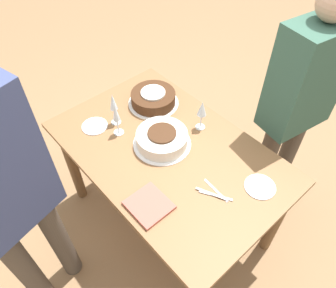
{
  "coord_description": "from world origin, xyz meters",
  "views": [
    {
      "loc": [
        -0.9,
        0.8,
        2.12
      ],
      "look_at": [
        0.0,
        0.0,
        0.8
      ],
      "focal_mm": 35.0,
      "sensor_mm": 36.0,
      "label": 1
    }
  ],
  "objects_px": {
    "person_cutting": "(300,97)",
    "cake_center_white": "(162,139)",
    "wine_glass_far": "(113,104)",
    "wine_glass_near": "(116,114)",
    "person_watching": "(0,189)",
    "cake_front_chocolate": "(153,98)",
    "wine_glass_extra": "(202,110)"
  },
  "relations": [
    {
      "from": "wine_glass_extra",
      "to": "person_cutting",
      "type": "xyz_separation_m",
      "value": [
        -0.33,
        -0.45,
        0.05
      ]
    },
    {
      "from": "wine_glass_near",
      "to": "wine_glass_far",
      "type": "distance_m",
      "value": 0.09
    },
    {
      "from": "wine_glass_near",
      "to": "wine_glass_extra",
      "type": "bearing_deg",
      "value": -126.25
    },
    {
      "from": "person_cutting",
      "to": "cake_front_chocolate",
      "type": "bearing_deg",
      "value": -42.5
    },
    {
      "from": "cake_front_chocolate",
      "to": "wine_glass_extra",
      "type": "bearing_deg",
      "value": -168.92
    },
    {
      "from": "cake_center_white",
      "to": "wine_glass_extra",
      "type": "relative_size",
      "value": 1.67
    },
    {
      "from": "wine_glass_near",
      "to": "person_cutting",
      "type": "distance_m",
      "value": 1.03
    },
    {
      "from": "wine_glass_extra",
      "to": "wine_glass_near",
      "type": "bearing_deg",
      "value": 53.75
    },
    {
      "from": "person_cutting",
      "to": "cake_center_white",
      "type": "bearing_deg",
      "value": -17.86
    },
    {
      "from": "cake_center_white",
      "to": "person_watching",
      "type": "xyz_separation_m",
      "value": [
        0.06,
        0.81,
        0.23
      ]
    },
    {
      "from": "cake_center_white",
      "to": "wine_glass_extra",
      "type": "height_order",
      "value": "wine_glass_extra"
    },
    {
      "from": "cake_center_white",
      "to": "wine_glass_near",
      "type": "distance_m",
      "value": 0.29
    },
    {
      "from": "wine_glass_extra",
      "to": "person_cutting",
      "type": "distance_m",
      "value": 0.55
    },
    {
      "from": "person_watching",
      "to": "cake_center_white",
      "type": "bearing_deg",
      "value": -17.56
    },
    {
      "from": "cake_center_white",
      "to": "wine_glass_far",
      "type": "height_order",
      "value": "wine_glass_far"
    },
    {
      "from": "wine_glass_near",
      "to": "person_watching",
      "type": "distance_m",
      "value": 0.71
    },
    {
      "from": "person_cutting",
      "to": "person_watching",
      "type": "bearing_deg",
      "value": -5.77
    },
    {
      "from": "cake_center_white",
      "to": "wine_glass_extra",
      "type": "distance_m",
      "value": 0.28
    },
    {
      "from": "cake_front_chocolate",
      "to": "person_cutting",
      "type": "distance_m",
      "value": 0.86
    },
    {
      "from": "wine_glass_far",
      "to": "cake_front_chocolate",
      "type": "bearing_deg",
      "value": -93.04
    },
    {
      "from": "cake_front_chocolate",
      "to": "person_cutting",
      "type": "bearing_deg",
      "value": -142.78
    },
    {
      "from": "wine_glass_far",
      "to": "person_watching",
      "type": "xyz_separation_m",
      "value": [
        -0.26,
        0.72,
        0.12
      ]
    },
    {
      "from": "cake_front_chocolate",
      "to": "person_watching",
      "type": "xyz_separation_m",
      "value": [
        -0.24,
        1.0,
        0.23
      ]
    },
    {
      "from": "wine_glass_near",
      "to": "wine_glass_extra",
      "type": "relative_size",
      "value": 1.11
    },
    {
      "from": "wine_glass_extra",
      "to": "person_watching",
      "type": "xyz_separation_m",
      "value": [
        0.11,
        1.07,
        0.13
      ]
    },
    {
      "from": "person_watching",
      "to": "cake_front_chocolate",
      "type": "bearing_deg",
      "value": 0.24
    },
    {
      "from": "cake_front_chocolate",
      "to": "wine_glass_near",
      "type": "distance_m",
      "value": 0.34
    },
    {
      "from": "cake_center_white",
      "to": "cake_front_chocolate",
      "type": "height_order",
      "value": "cake_center_white"
    },
    {
      "from": "wine_glass_near",
      "to": "wine_glass_extra",
      "type": "distance_m",
      "value": 0.48
    },
    {
      "from": "cake_center_white",
      "to": "wine_glass_far",
      "type": "distance_m",
      "value": 0.35
    },
    {
      "from": "cake_front_chocolate",
      "to": "wine_glass_near",
      "type": "height_order",
      "value": "wine_glass_near"
    },
    {
      "from": "person_cutting",
      "to": "person_watching",
      "type": "relative_size",
      "value": 0.92
    }
  ]
}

